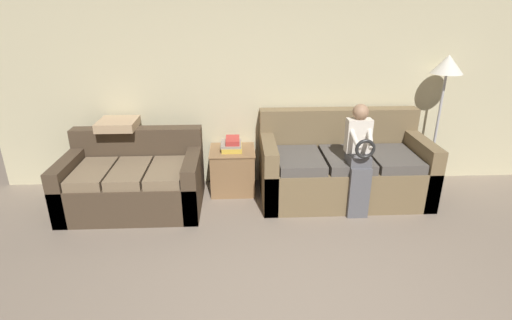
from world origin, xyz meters
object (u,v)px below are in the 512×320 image
(couch_main, at_px, (342,168))
(book_stack, at_px, (232,145))
(side_shelf, at_px, (233,169))
(couch_side, at_px, (134,181))
(throw_pillow, at_px, (118,124))
(floor_lamp, at_px, (446,74))
(child_left_seated, at_px, (359,155))

(couch_main, relative_size, book_stack, 6.25)
(couch_main, xyz_separation_m, book_stack, (-1.34, 0.19, 0.26))
(couch_main, bearing_deg, side_shelf, 171.57)
(couch_side, height_order, throw_pillow, throw_pillow)
(book_stack, xyz_separation_m, floor_lamp, (2.57, 0.06, 0.83))
(child_left_seated, distance_m, book_stack, 1.53)
(floor_lamp, bearing_deg, couch_main, -168.50)
(floor_lamp, bearing_deg, couch_side, -173.78)
(couch_side, distance_m, side_shelf, 1.19)
(couch_main, height_order, couch_side, couch_main)
(book_stack, distance_m, floor_lamp, 2.70)
(side_shelf, height_order, throw_pillow, throw_pillow)
(side_shelf, distance_m, floor_lamp, 2.82)
(book_stack, height_order, throw_pillow, throw_pillow)
(side_shelf, bearing_deg, throw_pillow, -179.88)
(book_stack, height_order, floor_lamp, floor_lamp)
(couch_main, xyz_separation_m, floor_lamp, (1.23, 0.25, 1.10))
(child_left_seated, bearing_deg, throw_pillow, 167.30)
(couch_main, xyz_separation_m, throw_pillow, (-2.69, 0.20, 0.54))
(book_stack, relative_size, floor_lamp, 0.19)
(side_shelf, bearing_deg, child_left_seated, -24.02)
(child_left_seated, height_order, throw_pillow, child_left_seated)
(side_shelf, xyz_separation_m, floor_lamp, (2.57, 0.05, 1.17))
(couch_main, relative_size, throw_pillow, 4.49)
(book_stack, bearing_deg, floor_lamp, 1.27)
(child_left_seated, distance_m, side_shelf, 1.58)
(couch_side, distance_m, floor_lamp, 3.90)
(couch_side, height_order, side_shelf, couch_side)
(floor_lamp, height_order, throw_pillow, floor_lamp)
(throw_pillow, bearing_deg, floor_lamp, 0.80)
(child_left_seated, relative_size, book_stack, 3.91)
(side_shelf, height_order, floor_lamp, floor_lamp)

